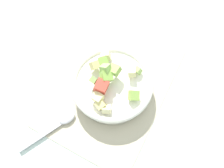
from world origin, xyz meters
TOP-DOWN VIEW (x-y plane):
  - ground_plane at (0.00, 0.00)m, footprint 2.40×2.40m
  - placemat at (0.00, 0.00)m, footprint 0.50×0.36m
  - salad_bowl at (0.01, 0.00)m, footprint 0.27×0.27m
  - serving_spoon at (0.20, -0.09)m, footprint 0.19×0.11m

SIDE VIEW (x-z plane):
  - ground_plane at x=0.00m, z-range 0.00..0.00m
  - placemat at x=0.00m, z-range 0.00..0.01m
  - serving_spoon at x=0.20m, z-range 0.00..0.02m
  - salad_bowl at x=0.01m, z-range -0.02..0.11m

